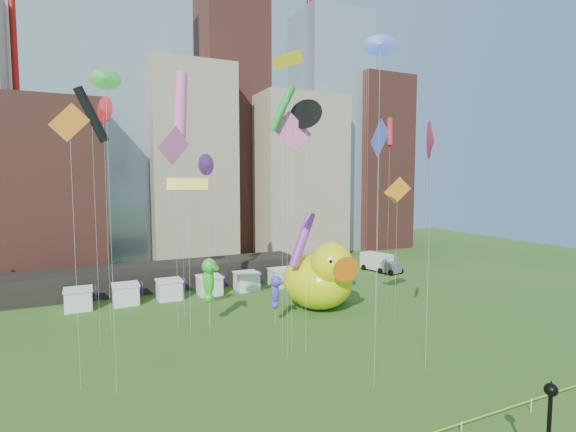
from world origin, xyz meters
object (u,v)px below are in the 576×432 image
lamppost (549,428)px  box_truck (379,262)px  seahorse_purple (276,289)px  seahorse_green (209,277)px  small_duck (337,291)px  big_duck (320,277)px

lamppost → box_truck: bearing=61.6°
lamppost → seahorse_purple: bearing=93.2°
seahorse_green → lamppost: size_ratio=1.20×
box_truck → small_duck: bearing=-155.4°
lamppost → small_duck: bearing=75.5°
seahorse_purple → lamppost: bearing=-105.5°
big_duck → seahorse_green: size_ratio=1.54×
small_duck → lamppost: size_ratio=0.75×
small_duck → seahorse_green: seahorse_green is taller
small_duck → box_truck: small_duck is taller
seahorse_green → seahorse_purple: bearing=-43.6°
lamppost → box_truck: 49.12m
seahorse_green → box_truck: bearing=-0.2°
seahorse_purple → big_duck: bearing=2.0°
big_duck → lamppost: (-5.03, -29.82, -0.15)m
small_duck → seahorse_green: (-15.83, -1.61, 3.62)m
seahorse_purple → box_truck: seahorse_purple is taller
box_truck → big_duck: bearing=-157.4°
seahorse_green → seahorse_purple: seahorse_green is taller
big_duck → box_truck: (18.35, 13.34, -2.20)m
small_duck → seahorse_purple: size_ratio=0.86×
seahorse_green → box_truck: seahorse_green is taller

